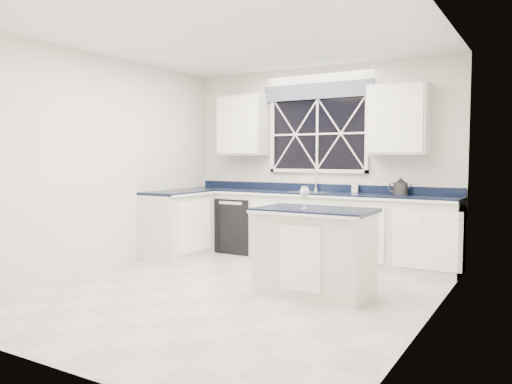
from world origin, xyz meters
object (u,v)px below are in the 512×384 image
Objects in this scene: kettle at (400,187)px; soap_bottle at (355,186)px; island at (315,251)px; wine_glass at (305,193)px; dishwasher at (243,224)px; faucet at (315,180)px.

soap_bottle is (-0.64, 0.09, -0.01)m from kettle.
island is 5.20× the size of wine_glass.
wine_glass is at bearing -105.27° from kettle.
kettle is (2.32, 0.13, 0.63)m from dishwasher.
kettle reaches higher than dishwasher.
island is (0.79, -1.79, -0.65)m from faucet.
faucet is 0.58m from soap_bottle.
faucet is 1.64× the size of soap_bottle.
dishwasher is 1.80m from soap_bottle.
wine_glass is at bearing -136.74° from island.
soap_bottle is (-0.13, 1.90, -0.02)m from wine_glass.
soap_bottle is at bearing 96.55° from island.
kettle reaches higher than wine_glass.
wine_glass is (1.81, -1.68, 0.64)m from dishwasher.
dishwasher is at bearing -176.38° from kettle.
island is at bearing 43.41° from wine_glass.
dishwasher is at bearing -169.98° from faucet.
dishwasher is 3.55× the size of wine_glass.
dishwasher is 2.72× the size of faucet.
kettle is at bearing 75.96° from island.
wine_glass is (-0.51, -1.80, 0.01)m from kettle.
wine_glass reaches higher than dishwasher.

